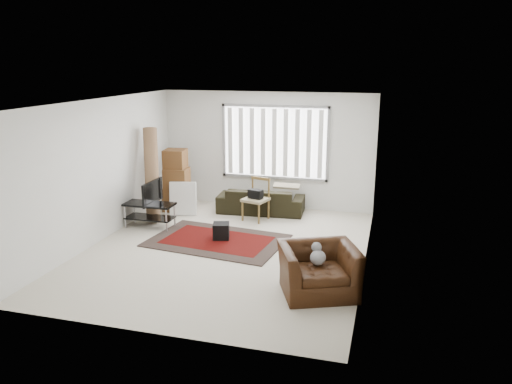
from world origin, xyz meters
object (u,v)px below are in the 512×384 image
moving_boxes (177,182)px  side_chair (256,197)px  armchair (319,267)px  sofa (261,197)px  tv_stand (150,210)px

moving_boxes → side_chair: moving_boxes is taller
moving_boxes → side_chair: size_ratio=1.55×
moving_boxes → armchair: moving_boxes is taller
sofa → armchair: (1.88, -3.72, 0.04)m
moving_boxes → sofa: moving_boxes is taller
side_chair → moving_boxes: bearing=-170.7°
tv_stand → armchair: armchair is taller
moving_boxes → armchair: 5.11m
side_chair → armchair: 3.67m
sofa → side_chair: side_chair is taller
moving_boxes → tv_stand: bearing=-91.5°
armchair → sofa: bearing=94.1°
moving_boxes → armchair: bearing=-41.7°
moving_boxes → side_chair: 1.98m
armchair → side_chair: bearing=97.5°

